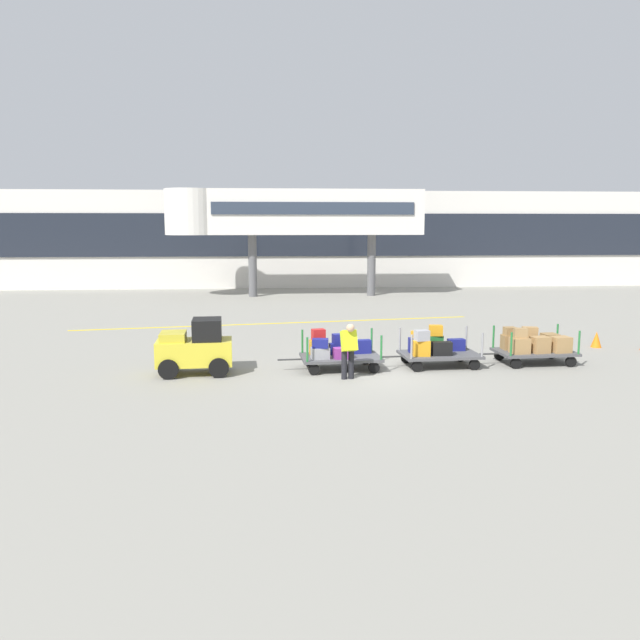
# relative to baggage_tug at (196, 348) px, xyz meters

# --- Properties ---
(ground_plane) EXTENTS (120.00, 120.00, 0.00)m
(ground_plane) POSITION_rel_baggage_tug_xyz_m (4.85, -0.35, -0.75)
(ground_plane) COLOR gray
(apron_lead_line) EXTENTS (17.04, 2.78, 0.01)m
(apron_lead_line) POSITION_rel_baggage_tug_xyz_m (2.53, 9.22, -0.75)
(apron_lead_line) COLOR yellow
(apron_lead_line) RESTS_ON ground_plane
(terminal_building) EXTENTS (62.92, 2.51, 6.43)m
(terminal_building) POSITION_rel_baggage_tug_xyz_m (4.85, 25.63, 2.47)
(terminal_building) COLOR silver
(terminal_building) RESTS_ON ground_plane
(jet_bridge) EXTENTS (14.90, 3.00, 6.22)m
(jet_bridge) POSITION_rel_baggage_tug_xyz_m (2.99, 19.65, 4.11)
(jet_bridge) COLOR silver
(jet_bridge) RESTS_ON ground_plane
(baggage_tug) EXTENTS (2.16, 1.33, 1.58)m
(baggage_tug) POSITION_rel_baggage_tug_xyz_m (0.00, 0.00, 0.00)
(baggage_tug) COLOR gold
(baggage_tug) RESTS_ON ground_plane
(baggage_cart_lead) EXTENTS (3.04, 1.53, 1.16)m
(baggage_cart_lead) POSITION_rel_baggage_tug_xyz_m (4.03, 0.27, -0.23)
(baggage_cart_lead) COLOR #4C4C4F
(baggage_cart_lead) RESTS_ON ground_plane
(baggage_cart_middle) EXTENTS (3.04, 1.53, 1.20)m
(baggage_cart_middle) POSITION_rel_baggage_tug_xyz_m (7.02, 0.43, -0.21)
(baggage_cart_middle) COLOR #4C4C4F
(baggage_cart_middle) RESTS_ON ground_plane
(baggage_cart_tail) EXTENTS (3.04, 1.53, 1.16)m
(baggage_cart_tail) POSITION_rel_baggage_tug_xyz_m (10.13, 0.57, -0.18)
(baggage_cart_tail) COLOR #4C4C4F
(baggage_cart_tail) RESTS_ON ground_plane
(baggage_handler) EXTENTS (0.47, 0.49, 1.56)m
(baggage_handler) POSITION_rel_baggage_tug_xyz_m (4.24, -0.98, 0.11)
(baggage_handler) COLOR black
(baggage_handler) RESTS_ON ground_plane
(safety_cone_far) EXTENTS (0.36, 0.36, 0.55)m
(safety_cone_far) POSITION_rel_baggage_tug_xyz_m (13.36, 2.93, -0.48)
(safety_cone_far) COLOR orange
(safety_cone_far) RESTS_ON ground_plane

